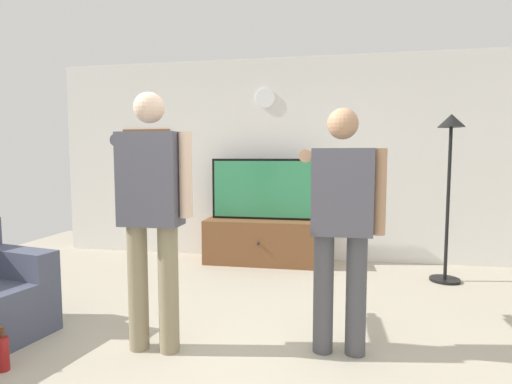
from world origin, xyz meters
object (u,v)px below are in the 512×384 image
television (262,189)px  framed_picture (147,150)px  wall_clock (265,98)px  beverage_bottle (3,353)px  floor_lamp (450,163)px  person_standing_nearer_couch (341,217)px  person_standing_nearer_lamp (152,206)px  tv_stand (262,241)px

television → framed_picture: (-1.72, 0.25, 0.51)m
wall_clock → beverage_bottle: (-1.21, -3.18, -2.05)m
framed_picture → beverage_bottle: 3.50m
television → floor_lamp: size_ratio=0.73×
person_standing_nearer_couch → framed_picture: bearing=135.9°
person_standing_nearer_lamp → beverage_bottle: (-0.83, -0.44, -0.92)m
television → floor_lamp: floor_lamp is taller
wall_clock → floor_lamp: (2.13, -0.71, -0.85)m
floor_lamp → person_standing_nearer_couch: 2.24m
beverage_bottle → person_standing_nearer_couch: bearing=16.6°
tv_stand → framed_picture: 2.11m
beverage_bottle → tv_stand: bearing=67.3°
framed_picture → person_standing_nearer_lamp: person_standing_nearer_lamp is taller
television → wall_clock: 1.23m
television → tv_stand: bearing=-90.0°
tv_stand → television: television is taller
floor_lamp → person_standing_nearer_lamp: floor_lamp is taller
tv_stand → television: (0.00, 0.05, 0.68)m
person_standing_nearer_lamp → beverage_bottle: size_ratio=6.20×
tv_stand → person_standing_nearer_lamp: bearing=-98.7°
tv_stand → wall_clock: bearing=90.0°
television → wall_clock: wall_clock is taller
floor_lamp → person_standing_nearer_lamp: size_ratio=1.02×
framed_picture → floor_lamp: size_ratio=0.38×
person_standing_nearer_couch → beverage_bottle: 2.38m
floor_lamp → framed_picture: bearing=169.5°
tv_stand → beverage_bottle: 3.14m
person_standing_nearer_lamp → person_standing_nearer_couch: (1.29, 0.19, -0.07)m
floor_lamp → person_standing_nearer_couch: bearing=-123.4°
tv_stand → floor_lamp: size_ratio=0.80×
wall_clock → framed_picture: (-1.72, 0.00, -0.69)m
beverage_bottle → person_standing_nearer_lamp: bearing=28.1°
television → wall_clock: (0.00, 0.24, 1.20)m
tv_stand → framed_picture: bearing=170.3°
tv_stand → wall_clock: (0.00, 0.29, 1.88)m
tv_stand → beverage_bottle: size_ratio=5.01×
tv_stand → person_standing_nearer_couch: person_standing_nearer_couch is taller
floor_lamp → beverage_bottle: (-3.34, -2.48, -1.20)m
television → beverage_bottle: 3.29m
framed_picture → floor_lamp: (3.85, -0.71, -0.16)m
tv_stand → framed_picture: size_ratio=2.08×
tv_stand → person_standing_nearer_couch: size_ratio=0.86×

